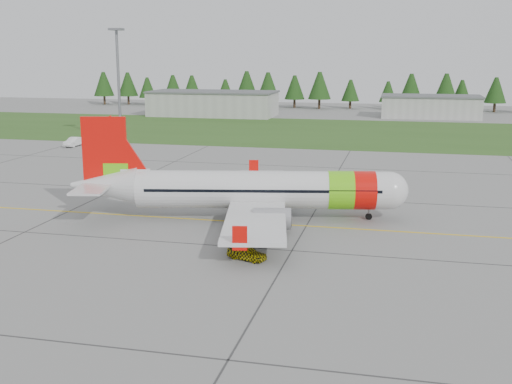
# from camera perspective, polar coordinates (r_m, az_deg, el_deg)

# --- Properties ---
(ground) EXTENTS (320.00, 320.00, 0.00)m
(ground) POSITION_cam_1_polar(r_m,az_deg,el_deg) (56.33, -6.89, -4.51)
(ground) COLOR gray
(ground) RESTS_ON ground
(aircraft) EXTENTS (33.12, 30.98, 10.12)m
(aircraft) POSITION_cam_1_polar(r_m,az_deg,el_deg) (63.25, -0.12, 0.18)
(aircraft) COLOR silver
(aircraft) RESTS_ON ground
(follow_me_car) EXTENTS (1.49, 1.62, 3.30)m
(follow_me_car) POSITION_cam_1_polar(r_m,az_deg,el_deg) (51.05, -0.81, -4.27)
(follow_me_car) COLOR yellow
(follow_me_car) RESTS_ON ground
(service_van) EXTENTS (1.74, 1.66, 4.79)m
(service_van) POSITION_cam_1_polar(r_m,az_deg,el_deg) (117.43, -15.93, 5.09)
(service_van) COLOR white
(service_van) RESTS_ON ground
(grass_strip) EXTENTS (320.00, 50.00, 0.03)m
(grass_strip) POSITION_cam_1_polar(r_m,az_deg,el_deg) (134.90, 5.02, 5.38)
(grass_strip) COLOR #30561E
(grass_strip) RESTS_ON ground
(taxi_guideline) EXTENTS (120.00, 0.25, 0.02)m
(taxi_guideline) POSITION_cam_1_polar(r_m,az_deg,el_deg) (63.61, -4.45, -2.48)
(taxi_guideline) COLOR gold
(taxi_guideline) RESTS_ON ground
(hangar_west) EXTENTS (32.00, 14.00, 6.00)m
(hangar_west) POSITION_cam_1_polar(r_m,az_deg,el_deg) (168.34, -3.84, 7.79)
(hangar_west) COLOR #A8A8A3
(hangar_west) RESTS_ON ground
(hangar_east) EXTENTS (24.00, 12.00, 5.20)m
(hangar_east) POSITION_cam_1_polar(r_m,az_deg,el_deg) (169.29, 15.27, 7.28)
(hangar_east) COLOR #A8A8A3
(hangar_east) RESTS_ON ground
(floodlight_mast) EXTENTS (0.50, 0.50, 20.00)m
(floodlight_mast) POSITION_cam_1_polar(r_m,az_deg,el_deg) (120.00, -12.10, 9.08)
(floodlight_mast) COLOR slate
(floodlight_mast) RESTS_ON ground
(treeline) EXTENTS (160.00, 8.00, 10.00)m
(treeline) POSITION_cam_1_polar(r_m,az_deg,el_deg) (189.87, 7.47, 8.84)
(treeline) COLOR #1C3F14
(treeline) RESTS_ON ground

